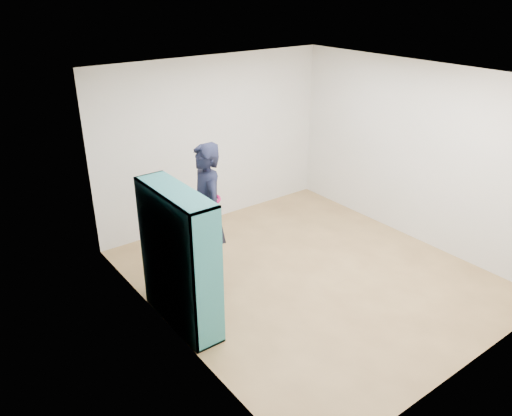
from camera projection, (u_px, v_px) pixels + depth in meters
floor at (308, 274)px, 6.66m from camera, size 4.50×4.50×0.00m
ceiling at (318, 76)px, 5.58m from camera, size 4.50×4.50×0.00m
wall_left at (167, 228)px, 5.03m from camera, size 0.02×4.50×2.60m
wall_right at (415, 153)px, 7.21m from camera, size 0.02×4.50×2.60m
wall_back at (214, 141)px, 7.76m from camera, size 4.00×0.02×2.60m
wall_front at (484, 259)px, 4.48m from camera, size 4.00×0.02×2.60m
bookshelf at (177, 261)px, 5.43m from camera, size 0.35×1.22×1.62m
person at (207, 213)px, 6.29m from camera, size 0.57×0.74×1.82m
smartphone at (193, 203)px, 6.26m from camera, size 0.01×0.10×0.13m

